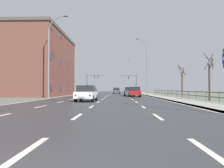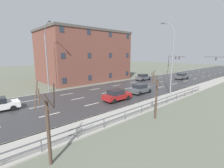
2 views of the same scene
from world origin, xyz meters
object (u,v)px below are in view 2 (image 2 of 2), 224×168
(street_lamp_left_bank, at_px, (47,59))
(car_distant, at_px, (117,95))
(traffic_signal_right, at_px, (221,63))
(street_lamp_midground, at_px, (171,60))
(car_near_right, at_px, (182,76))
(brick_building, at_px, (84,56))
(car_mid_centre, at_px, (143,77))
(car_far_left, at_px, (141,89))
(traffic_signal_left, at_px, (172,61))

(street_lamp_left_bank, relative_size, car_distant, 2.71)
(traffic_signal_right, bearing_deg, street_lamp_midground, -88.70)
(traffic_signal_right, distance_m, car_near_right, 13.19)
(street_lamp_left_bank, bearing_deg, street_lamp_midground, 42.01)
(street_lamp_left_bank, relative_size, brick_building, 0.56)
(traffic_signal_right, bearing_deg, street_lamp_left_bank, -108.72)
(street_lamp_midground, height_order, car_distant, street_lamp_midground)
(car_distant, bearing_deg, car_mid_centre, 118.07)
(traffic_signal_right, relative_size, brick_building, 0.29)
(street_lamp_left_bank, relative_size, car_near_right, 2.68)
(car_mid_centre, bearing_deg, brick_building, -137.07)
(brick_building, bearing_deg, car_mid_centre, 41.74)
(car_far_left, height_order, car_near_right, same)
(traffic_signal_left, relative_size, car_near_right, 1.40)
(street_lamp_left_bank, xyz_separation_m, brick_building, (-7.54, 11.83, 0.41))
(traffic_signal_left, distance_m, car_far_left, 31.63)
(street_lamp_left_bank, xyz_separation_m, car_near_right, (8.96, 30.36, -4.69))
(traffic_signal_right, bearing_deg, traffic_signal_left, -172.46)
(brick_building, bearing_deg, traffic_signal_left, 73.44)
(traffic_signal_right, bearing_deg, car_mid_centre, -117.85)
(car_near_right, relative_size, car_distant, 1.01)
(traffic_signal_right, xyz_separation_m, traffic_signal_left, (-13.33, -1.76, 0.21))
(brick_building, bearing_deg, traffic_signal_right, 54.21)
(street_lamp_midground, bearing_deg, traffic_signal_right, 91.30)
(traffic_signal_left, xyz_separation_m, car_distant, (10.95, -35.46, -3.26))
(car_distant, bearing_deg, street_lamp_midground, 72.16)
(street_lamp_left_bank, bearing_deg, car_far_left, 43.00)
(car_mid_centre, bearing_deg, car_far_left, -53.20)
(car_distant, bearing_deg, car_near_right, 98.05)
(traffic_signal_right, distance_m, car_distant, 37.43)
(traffic_signal_left, bearing_deg, car_near_right, -51.01)
(car_near_right, xyz_separation_m, brick_building, (-16.49, -18.54, 5.09))
(car_far_left, bearing_deg, traffic_signal_left, 108.92)
(street_lamp_midground, distance_m, car_far_left, 6.47)
(street_lamp_midground, bearing_deg, car_far_left, -141.44)
(car_distant, height_order, brick_building, brick_building)
(car_near_right, bearing_deg, brick_building, -128.25)
(car_distant, bearing_deg, street_lamp_left_bank, -156.38)
(street_lamp_left_bank, height_order, car_distant, street_lamp_left_bank)
(street_lamp_midground, distance_m, traffic_signal_left, 30.32)
(car_far_left, xyz_separation_m, car_mid_centre, (-7.91, 11.04, 0.00))
(street_lamp_midground, xyz_separation_m, car_far_left, (-3.52, -2.81, -4.65))
(brick_building, bearing_deg, car_near_right, 48.34)
(traffic_signal_left, height_order, car_distant, traffic_signal_left)
(traffic_signal_right, relative_size, traffic_signal_left, 0.98)
(street_lamp_left_bank, bearing_deg, traffic_signal_left, 88.68)
(traffic_signal_right, height_order, car_mid_centre, traffic_signal_right)
(traffic_signal_left, bearing_deg, car_mid_centre, -82.22)
(street_lamp_left_bank, xyz_separation_m, car_far_left, (11.38, 10.61, -4.69))
(street_lamp_left_bank, distance_m, car_near_right, 32.00)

